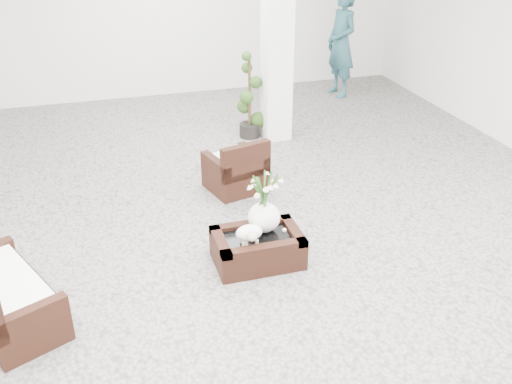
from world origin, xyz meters
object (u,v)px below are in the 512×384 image
object	(u,v)px
loveseat	(5,287)
topiary	(249,96)
armchair	(235,164)
coffee_table	(258,249)

from	to	relation	value
loveseat	topiary	world-z (taller)	topiary
armchair	topiary	size ratio (longest dim) A/B	0.53
armchair	loveseat	world-z (taller)	armchair
coffee_table	topiary	world-z (taller)	topiary
coffee_table	armchair	distance (m)	1.74
topiary	loveseat	bearing A→B (deg)	-132.42
loveseat	topiary	xyz separation A→B (m)	(3.33, 3.65, 0.33)
armchair	loveseat	xyz separation A→B (m)	(-2.64, -1.94, -0.01)
armchair	loveseat	distance (m)	3.28
coffee_table	armchair	xyz separation A→B (m)	(0.22, 1.72, 0.20)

